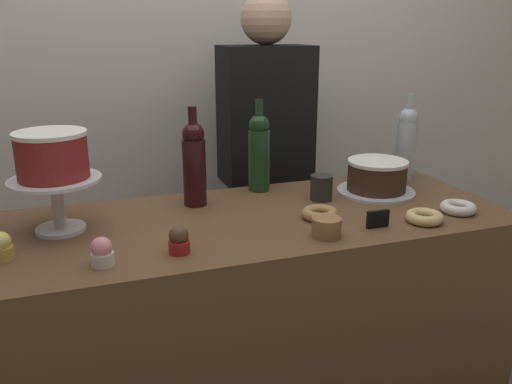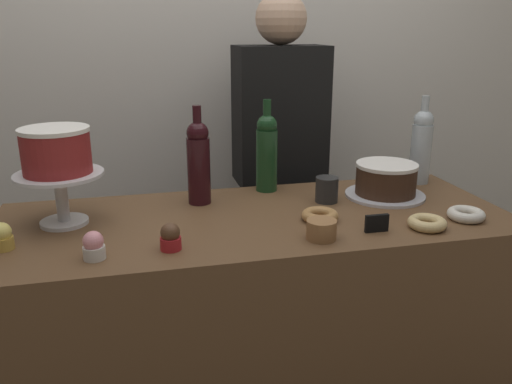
# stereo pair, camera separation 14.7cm
# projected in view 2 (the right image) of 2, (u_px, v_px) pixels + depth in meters

# --- Properties ---
(back_wall) EXTENTS (6.00, 0.05, 2.60)m
(back_wall) POSITION_uv_depth(u_px,v_px,m) (210.00, 66.00, 2.32)
(back_wall) COLOR silver
(back_wall) RESTS_ON ground_plane
(display_counter) EXTENTS (1.59, 0.63, 0.91)m
(display_counter) POSITION_uv_depth(u_px,v_px,m) (256.00, 342.00, 1.75)
(display_counter) COLOR brown
(display_counter) RESTS_ON ground_plane
(cake_stand_pedestal) EXTENTS (0.25, 0.25, 0.16)m
(cake_stand_pedestal) POSITION_uv_depth(u_px,v_px,m) (61.00, 189.00, 1.52)
(cake_stand_pedestal) COLOR silver
(cake_stand_pedestal) RESTS_ON display_counter
(white_layer_cake) EXTENTS (0.20, 0.20, 0.13)m
(white_layer_cake) POSITION_uv_depth(u_px,v_px,m) (56.00, 150.00, 1.49)
(white_layer_cake) COLOR maroon
(white_layer_cake) RESTS_ON cake_stand_pedestal
(silver_serving_platter) EXTENTS (0.27, 0.27, 0.01)m
(silver_serving_platter) POSITION_uv_depth(u_px,v_px,m) (385.00, 195.00, 1.81)
(silver_serving_platter) COLOR silver
(silver_serving_platter) RESTS_ON display_counter
(chocolate_round_cake) EXTENTS (0.21, 0.21, 0.11)m
(chocolate_round_cake) POSITION_uv_depth(u_px,v_px,m) (386.00, 179.00, 1.79)
(chocolate_round_cake) COLOR #3D2619
(chocolate_round_cake) RESTS_ON silver_serving_platter
(wine_bottle_dark_red) EXTENTS (0.08, 0.08, 0.33)m
(wine_bottle_dark_red) POSITION_uv_depth(u_px,v_px,m) (198.00, 161.00, 1.70)
(wine_bottle_dark_red) COLOR black
(wine_bottle_dark_red) RESTS_ON display_counter
(wine_bottle_green) EXTENTS (0.08, 0.08, 0.33)m
(wine_bottle_green) POSITION_uv_depth(u_px,v_px,m) (267.00, 151.00, 1.83)
(wine_bottle_green) COLOR #193D1E
(wine_bottle_green) RESTS_ON display_counter
(wine_bottle_clear) EXTENTS (0.08, 0.08, 0.33)m
(wine_bottle_clear) POSITION_uv_depth(u_px,v_px,m) (421.00, 145.00, 1.93)
(wine_bottle_clear) COLOR #B2BCC1
(wine_bottle_clear) RESTS_ON display_counter
(cupcake_chocolate) EXTENTS (0.06, 0.06, 0.07)m
(cupcake_chocolate) POSITION_uv_depth(u_px,v_px,m) (170.00, 237.00, 1.36)
(cupcake_chocolate) COLOR red
(cupcake_chocolate) RESTS_ON display_counter
(cupcake_lemon) EXTENTS (0.06, 0.06, 0.07)m
(cupcake_lemon) POSITION_uv_depth(u_px,v_px,m) (2.00, 237.00, 1.37)
(cupcake_lemon) COLOR gold
(cupcake_lemon) RESTS_ON display_counter
(cupcake_strawberry) EXTENTS (0.06, 0.06, 0.07)m
(cupcake_strawberry) POSITION_uv_depth(u_px,v_px,m) (94.00, 246.00, 1.31)
(cupcake_strawberry) COLOR white
(cupcake_strawberry) RESTS_ON display_counter
(donut_maple) EXTENTS (0.11, 0.11, 0.03)m
(donut_maple) POSITION_uv_depth(u_px,v_px,m) (320.00, 216.00, 1.57)
(donut_maple) COLOR #B27F47
(donut_maple) RESTS_ON display_counter
(donut_glazed) EXTENTS (0.11, 0.11, 0.03)m
(donut_glazed) POSITION_uv_depth(u_px,v_px,m) (427.00, 223.00, 1.52)
(donut_glazed) COLOR #E0C17F
(donut_glazed) RESTS_ON display_counter
(donut_sugar) EXTENTS (0.11, 0.11, 0.03)m
(donut_sugar) POSITION_uv_depth(u_px,v_px,m) (466.00, 214.00, 1.59)
(donut_sugar) COLOR silver
(donut_sugar) RESTS_ON display_counter
(cookie_stack) EXTENTS (0.08, 0.08, 0.05)m
(cookie_stack) POSITION_uv_depth(u_px,v_px,m) (321.00, 230.00, 1.44)
(cookie_stack) COLOR olive
(cookie_stack) RESTS_ON display_counter
(price_sign_chalkboard) EXTENTS (0.07, 0.01, 0.05)m
(price_sign_chalkboard) POSITION_uv_depth(u_px,v_px,m) (377.00, 223.00, 1.49)
(price_sign_chalkboard) COLOR black
(price_sign_chalkboard) RESTS_ON display_counter
(coffee_cup_ceramic) EXTENTS (0.08, 0.08, 0.08)m
(coffee_cup_ceramic) POSITION_uv_depth(u_px,v_px,m) (327.00, 190.00, 1.74)
(coffee_cup_ceramic) COLOR #282828
(coffee_cup_ceramic) RESTS_ON display_counter
(barista_figure) EXTENTS (0.36, 0.22, 1.60)m
(barista_figure) POSITION_uv_depth(u_px,v_px,m) (279.00, 183.00, 2.20)
(barista_figure) COLOR black
(barista_figure) RESTS_ON ground_plane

